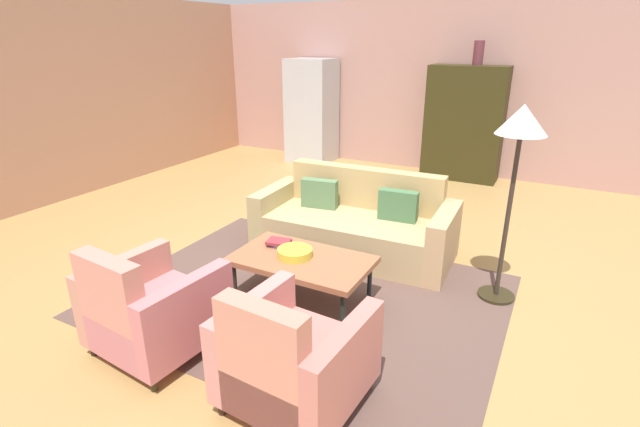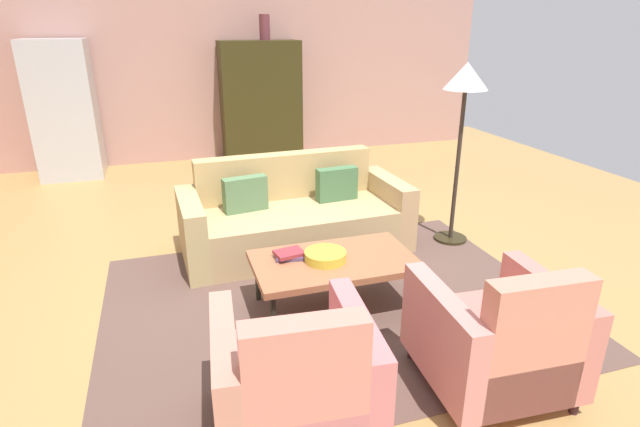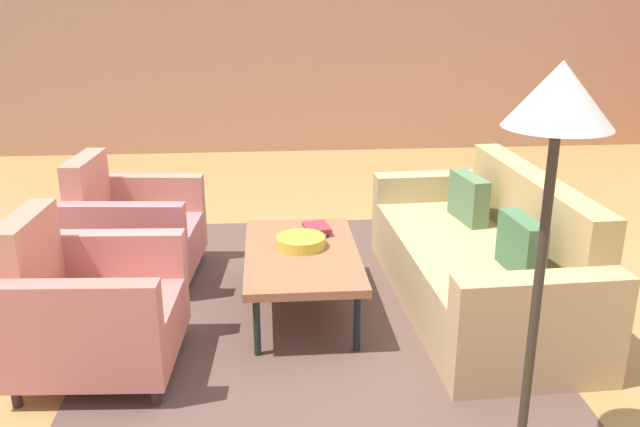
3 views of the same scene
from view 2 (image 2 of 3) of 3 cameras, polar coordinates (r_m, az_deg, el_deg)
The scene contains 13 objects.
ground_plane at distance 4.50m, azimuth -3.22°, elevation -6.18°, with size 10.34×10.34×0.00m, color #AC8449.
wall_back at distance 8.15m, azimuth -11.13°, elevation 16.02°, with size 8.62×0.12×2.80m, color tan.
area_rug at distance 3.96m, azimuth 1.32°, elevation -10.16°, with size 3.40×2.60×0.01m, color brown.
couch at distance 4.81m, azimuth -3.05°, elevation -0.54°, with size 2.13×0.98×0.86m.
coffee_table at distance 3.74m, azimuth 1.62°, elevation -5.70°, with size 1.20×0.70×0.41m.
armchair_left at distance 2.66m, azimuth -2.76°, elevation -18.86°, with size 0.87×0.87×0.88m.
armchair_right at distance 3.12m, azimuth 19.74°, elevation -13.55°, with size 0.85×0.85×0.88m.
fruit_bowl at distance 3.68m, azimuth 0.61°, elevation -4.86°, with size 0.31×0.31×0.07m, color gold.
book_stack at distance 3.73m, azimuth -3.53°, elevation -4.69°, with size 0.23×0.19×0.05m.
cabinet at distance 7.95m, azimuth -6.74°, elevation 12.51°, with size 1.20×0.51×1.80m.
vase_tall at distance 7.88m, azimuth -6.33°, elevation 20.34°, with size 0.16×0.16×0.36m, color brown.
refrigerator at distance 7.80m, azimuth -27.08°, elevation 10.44°, with size 0.80×0.73×1.85m.
floor_lamp at distance 4.83m, azimuth 16.17°, elevation 12.98°, with size 0.40×0.40×1.72m.
Camera 2 is at (-0.96, -3.88, 2.05)m, focal length 28.10 mm.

